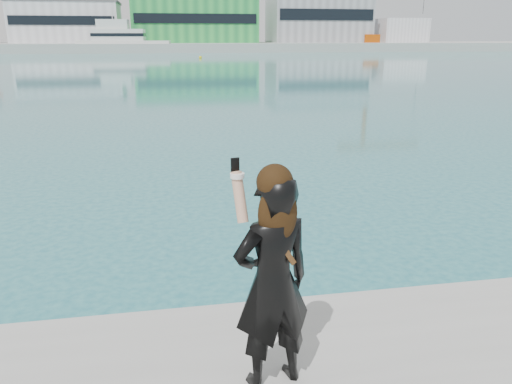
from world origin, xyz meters
TOP-DOWN VIEW (x-y plane):
  - far_quay at (0.00, 130.00)m, footprint 320.00×40.00m
  - warehouse_white at (-22.00, 127.98)m, footprint 24.48×15.35m
  - warehouse_green at (8.00, 127.98)m, footprint 30.60×16.36m
  - warehouse_grey_right at (40.00, 127.98)m, footprint 25.50×15.35m
  - ancillary_shed at (62.00, 126.00)m, footprint 12.00×10.00m
  - flagpole_right at (22.09, 121.00)m, footprint 1.28×0.16m
  - motor_yacht at (-8.82, 114.04)m, footprint 20.18×7.18m
  - buoy_near at (6.01, 82.46)m, footprint 0.50×0.50m
  - woman at (0.58, -0.27)m, footprint 0.71×0.55m

SIDE VIEW (x-z plane):
  - buoy_near at x=6.01m, z-range -0.25..0.25m
  - far_quay at x=0.00m, z-range 0.00..2.00m
  - woman at x=0.58m, z-range 0.81..2.63m
  - motor_yacht at x=-8.82m, z-range -2.02..7.21m
  - ancillary_shed at x=62.00m, z-range 2.00..8.00m
  - flagpole_right at x=22.09m, z-range 2.54..10.54m
  - warehouse_white at x=-22.00m, z-range 2.01..11.51m
  - warehouse_green at x=8.00m, z-range 2.01..12.51m
  - warehouse_grey_right at x=40.00m, z-range 2.01..14.51m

